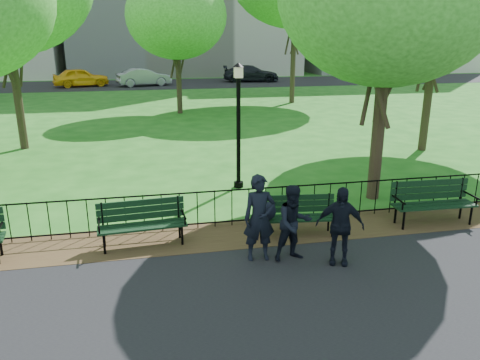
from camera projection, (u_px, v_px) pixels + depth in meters
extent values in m
plane|color=#1C5B18|center=(300.00, 261.00, 9.26)|extent=(120.00, 120.00, 0.00)
cube|color=#382617|center=(279.00, 230.00, 10.65)|extent=(60.00, 1.60, 0.01)
cube|color=black|center=(176.00, 84.00, 41.98)|extent=(70.00, 9.00, 0.01)
cylinder|color=black|center=(274.00, 187.00, 10.86)|extent=(24.00, 0.04, 0.04)
cylinder|color=black|center=(273.00, 218.00, 11.09)|extent=(24.00, 0.04, 0.04)
cylinder|color=black|center=(274.00, 205.00, 10.99)|extent=(0.02, 0.02, 0.90)
cube|color=black|center=(298.00, 218.00, 10.27)|extent=(1.73, 0.64, 0.04)
cube|color=black|center=(297.00, 200.00, 10.41)|extent=(1.68, 0.23, 0.42)
cylinder|color=black|center=(266.00, 231.00, 10.11)|extent=(0.05, 0.05, 0.42)
cylinder|color=black|center=(332.00, 229.00, 10.23)|extent=(0.05, 0.05, 0.42)
cylinder|color=black|center=(264.00, 225.00, 10.43)|extent=(0.05, 0.05, 0.42)
cylinder|color=black|center=(328.00, 223.00, 10.56)|extent=(0.05, 0.05, 0.42)
cylinder|color=black|center=(263.00, 212.00, 10.15)|extent=(0.10, 0.53, 0.04)
cylinder|color=black|center=(334.00, 210.00, 10.29)|extent=(0.10, 0.53, 0.04)
ellipsoid|color=black|center=(268.00, 211.00, 10.06)|extent=(0.40, 0.30, 0.41)
cube|color=black|center=(143.00, 226.00, 9.75)|extent=(1.86, 0.62, 0.04)
cube|color=black|center=(141.00, 206.00, 9.88)|extent=(1.83, 0.18, 0.46)
cylinder|color=black|center=(104.00, 244.00, 9.44)|extent=(0.05, 0.05, 0.46)
cylinder|color=black|center=(182.00, 235.00, 9.85)|extent=(0.05, 0.05, 0.46)
cylinder|color=black|center=(104.00, 237.00, 9.78)|extent=(0.05, 0.05, 0.46)
cylinder|color=black|center=(179.00, 229.00, 10.19)|extent=(0.05, 0.05, 0.46)
cylinder|color=black|center=(99.00, 222.00, 9.47)|extent=(0.08, 0.57, 0.04)
cylinder|color=black|center=(183.00, 214.00, 9.92)|extent=(0.08, 0.57, 0.04)
cylinder|color=black|center=(1.00, 245.00, 9.37)|extent=(0.05, 0.05, 0.49)
cylinder|color=black|center=(0.00, 228.00, 9.08)|extent=(0.11, 0.61, 0.04)
cube|color=black|center=(434.00, 205.00, 10.86)|extent=(1.96, 0.58, 0.04)
cube|color=black|center=(430.00, 186.00, 11.02)|extent=(1.94, 0.10, 0.49)
cylinder|color=black|center=(404.00, 220.00, 10.62)|extent=(0.05, 0.05, 0.49)
cylinder|color=black|center=(471.00, 216.00, 10.89)|extent=(0.05, 0.05, 0.49)
cylinder|color=black|center=(395.00, 214.00, 10.98)|extent=(0.05, 0.05, 0.49)
cylinder|color=black|center=(461.00, 210.00, 11.25)|extent=(0.05, 0.05, 0.49)
cylinder|color=black|center=(398.00, 200.00, 10.66)|extent=(0.06, 0.61, 0.04)
cylinder|color=black|center=(471.00, 195.00, 10.95)|extent=(0.06, 0.61, 0.04)
cylinder|color=black|center=(239.00, 184.00, 13.67)|extent=(0.28, 0.28, 0.16)
cylinder|color=black|center=(238.00, 133.00, 13.22)|extent=(0.12, 0.12, 3.19)
cube|color=beige|center=(238.00, 72.00, 12.71)|extent=(0.22, 0.22, 0.30)
cone|color=black|center=(238.00, 65.00, 12.65)|extent=(0.32, 0.32, 0.12)
cylinder|color=#2D2116|center=(377.00, 139.00, 12.32)|extent=(0.33, 0.33, 3.27)
cylinder|color=#2D2116|center=(427.00, 103.00, 17.55)|extent=(0.31, 0.31, 3.65)
cylinder|color=#2D2116|center=(18.00, 99.00, 17.75)|extent=(0.31, 0.31, 3.82)
cylinder|color=#2D2116|center=(179.00, 85.00, 25.96)|extent=(0.30, 0.30, 3.20)
ellipsoid|color=#388B29|center=(176.00, 16.00, 24.88)|extent=(5.38, 5.38, 4.58)
cylinder|color=#2D2116|center=(293.00, 64.00, 29.74)|extent=(0.31, 0.31, 4.97)
imported|color=black|center=(259.00, 218.00, 9.06)|extent=(0.65, 0.44, 1.73)
imported|color=black|center=(294.00, 223.00, 9.07)|extent=(0.79, 0.49, 1.53)
imported|color=black|center=(340.00, 226.00, 8.92)|extent=(0.99, 0.68, 1.56)
imported|color=yellow|center=(81.00, 77.00, 39.39)|extent=(4.84, 2.89, 1.54)
imported|color=#93969A|center=(144.00, 77.00, 39.94)|extent=(4.78, 2.68, 1.49)
imported|color=black|center=(251.00, 73.00, 43.56)|extent=(5.41, 2.85, 1.49)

